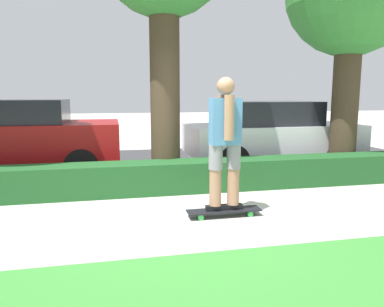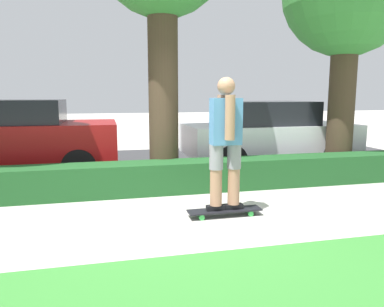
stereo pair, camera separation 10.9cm
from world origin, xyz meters
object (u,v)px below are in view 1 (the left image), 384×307
Objects in this scene: skater_person at (225,140)px; parked_car_middle at (271,133)px; skateboard at (224,211)px; parked_car_front at (21,137)px.

parked_car_middle is at bearing 56.69° from skater_person.
skater_person is at bearing 7.13° from skateboard.
skater_person is 4.71m from parked_car_front.
skateboard is 0.27× the size of parked_car_front.
parked_car_front is at bearing 177.68° from parked_car_middle.
parked_car_middle is at bearing -1.61° from parked_car_front.
parked_car_front is 5.38m from parked_car_middle.
skater_person reaches higher than skateboard.
skater_person reaches higher than parked_car_front.
parked_car_middle is (5.37, -0.19, -0.03)m from parked_car_front.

